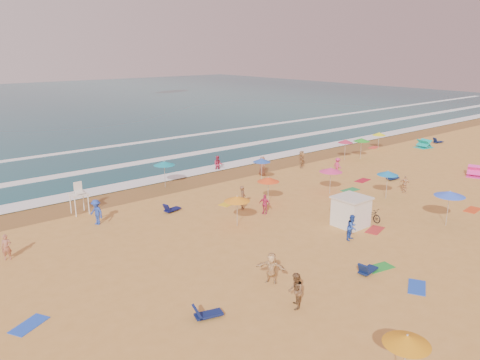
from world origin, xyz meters
TOP-DOWN VIEW (x-y plane):
  - ground at (0.00, 0.00)m, footprint 220.00×220.00m
  - ocean at (0.00, 84.00)m, footprint 220.00×140.00m
  - wet_sand at (0.00, 12.50)m, footprint 220.00×220.00m
  - surf_foam at (0.00, 21.32)m, footprint 200.00×18.70m
  - cabana at (1.74, -3.91)m, footprint 2.00×2.00m
  - cabana_roof at (1.74, -3.91)m, footprint 2.20×2.20m
  - bicycle at (3.64, -4.21)m, footprint 0.84×1.94m
  - lifeguard_stand at (-12.00, 10.56)m, footprint 1.20×1.20m
  - beach_umbrellas at (1.34, -0.41)m, footprint 59.02×29.89m
  - loungers at (7.54, -2.90)m, footprint 48.71×21.38m
  - towels at (1.20, -2.94)m, footprint 49.55×25.22m
  - popup_tents at (26.14, 1.74)m, footprint 10.94×12.48m
  - beachgoers at (-2.50, 3.62)m, footprint 37.31×25.35m

SIDE VIEW (x-z plane):
  - ground at x=0.00m, z-range 0.00..0.00m
  - ocean at x=0.00m, z-range -0.09..0.09m
  - wet_sand at x=0.00m, z-range 0.01..0.01m
  - towels at x=1.20m, z-range 0.00..0.03m
  - surf_foam at x=0.00m, z-range 0.08..0.12m
  - loungers at x=7.54m, z-range 0.00..0.34m
  - bicycle at x=3.64m, z-range 0.00..0.99m
  - popup_tents at x=26.14m, z-range 0.00..1.20m
  - beachgoers at x=-2.50m, z-range -0.23..1.89m
  - cabana at x=1.74m, z-range 0.00..2.00m
  - lifeguard_stand at x=-12.00m, z-range 0.00..2.10m
  - cabana_roof at x=1.74m, z-range 2.00..2.12m
  - beach_umbrellas at x=1.34m, z-range 1.76..2.54m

